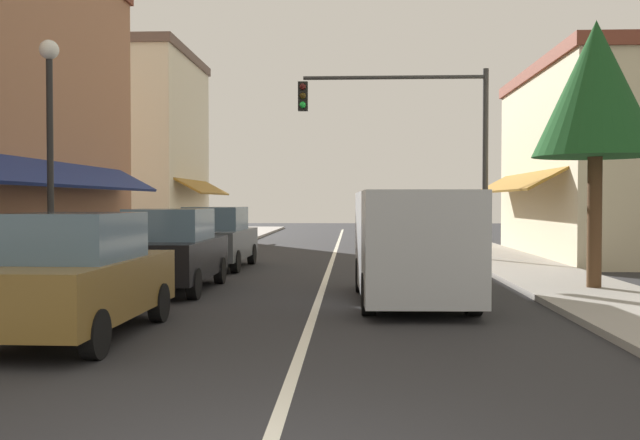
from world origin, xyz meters
name	(u,v)px	position (x,y,z in m)	size (l,w,h in m)	color
ground_plane	(332,262)	(0.00, 18.00, 0.00)	(80.00, 80.00, 0.00)	#28282B
sidewalk_left	(162,259)	(-5.50, 18.00, 0.06)	(2.60, 56.00, 0.12)	#A39E99
sidewalk_right	(505,260)	(5.50, 18.00, 0.06)	(2.60, 56.00, 0.12)	gray
lane_center_stripe	(332,262)	(0.00, 18.00, 0.00)	(0.14, 52.00, 0.01)	silver
storefront_right_block	(605,162)	(9.27, 20.00, 3.28)	(6.26, 10.20, 6.55)	beige
storefront_far_left	(144,148)	(-9.03, 28.00, 4.40)	(5.77, 8.20, 8.80)	beige
parked_car_nearest_left	(75,276)	(-3.25, 5.15, 0.88)	(1.84, 4.13, 1.77)	brown
parked_car_second_left	(171,250)	(-3.24, 10.44, 0.88)	(1.80, 4.11, 1.77)	black
parked_car_third_left	(217,238)	(-3.25, 15.61, 0.88)	(1.86, 4.14, 1.77)	#4C5156
van_in_lane	(411,242)	(1.77, 8.95, 1.15)	(2.11, 5.23, 2.12)	#B2B7BC
traffic_signal_mast_arm	(421,129)	(2.79, 17.68, 4.18)	(5.93, 0.50, 6.06)	#333333
street_lamp_left_near	(50,127)	(-4.95, 8.30, 3.30)	(0.36, 0.36, 4.92)	black
tree_right_near	(596,90)	(5.75, 10.51, 4.25)	(2.59, 2.59, 5.72)	#4C331E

